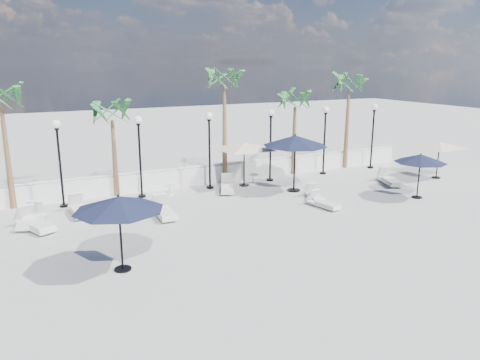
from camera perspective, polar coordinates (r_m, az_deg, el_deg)
name	(u,v)px	position (r m, az deg, el deg)	size (l,w,h in m)	color
ground	(276,228)	(18.19, 4.38, -5.81)	(100.00, 100.00, 0.00)	#A0A09B
balustrade	(202,175)	(24.52, -4.60, 0.60)	(26.00, 0.30, 1.01)	silver
lamppost_1	(59,151)	(21.54, -21.22, 3.29)	(0.36, 0.36, 3.84)	black
lamppost_2	(139,145)	(22.11, -12.17, 4.19)	(0.36, 0.36, 3.84)	black
lamppost_3	(209,140)	(23.21, -3.76, 4.94)	(0.36, 0.36, 3.84)	black
lamppost_4	(271,135)	(24.75, 3.76, 5.52)	(0.36, 0.36, 3.84)	black
lamppost_5	(325,131)	(26.67, 10.31, 5.95)	(0.36, 0.36, 3.84)	black
lamppost_6	(373,127)	(28.89, 15.92, 6.25)	(0.36, 0.36, 3.84)	black
palm_0	(1,104)	(22.00, -27.14, 8.29)	(2.60, 2.60, 5.50)	brown
palm_1	(112,117)	(22.49, -15.34, 7.43)	(2.60, 2.60, 4.70)	brown
palm_2	(224,84)	(24.15, -1.94, 11.59)	(2.60, 2.60, 6.10)	brown
palm_3	(295,104)	(26.30, 6.74, 9.16)	(2.60, 2.60, 4.90)	brown
palm_4	(349,88)	(28.44, 13.16, 10.84)	(2.60, 2.60, 5.70)	brown
lounger_0	(35,223)	(19.45, -23.71, -4.86)	(1.42, 2.15, 0.77)	silver
lounger_1	(164,211)	(19.55, -9.27, -3.74)	(0.73, 2.01, 0.74)	silver
lounger_2	(31,219)	(20.07, -24.11, -4.37)	(1.24, 2.04, 0.73)	silver
lounger_3	(79,209)	(20.66, -19.00, -3.38)	(0.72, 1.97, 0.73)	silver
lounger_4	(315,195)	(21.94, 9.11, -1.87)	(1.04, 1.72, 0.62)	silver
lounger_5	(227,187)	(23.03, -1.59, -0.84)	(1.32, 1.96, 0.71)	silver
lounger_6	(323,203)	(20.84, 10.14, -2.76)	(0.84, 1.74, 0.63)	silver
lounger_7	(390,180)	(25.62, 17.77, 0.05)	(1.28, 2.07, 0.74)	silver
side_table_1	(169,189)	(22.64, -8.60, -1.11)	(0.51, 0.51, 0.49)	silver
side_table_2	(253,178)	(24.35, 1.61, 0.20)	(0.56, 0.56, 0.54)	silver
parasol_navy_left	(119,204)	(14.33, -14.58, -2.83)	(2.73, 2.73, 2.41)	black
parasol_navy_mid	(295,141)	(22.82, 6.74, 4.74)	(3.18, 3.18, 2.85)	black
parasol_navy_right	(420,159)	(23.13, 21.14, 2.44)	(2.39, 2.39, 2.14)	black
parasol_cream_sq_a	(244,143)	(23.72, 0.51, 4.56)	(4.94, 4.94, 2.42)	black
parasol_cream_sq_b	(440,142)	(27.57, 23.18, 4.28)	(4.34, 4.34, 2.17)	black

